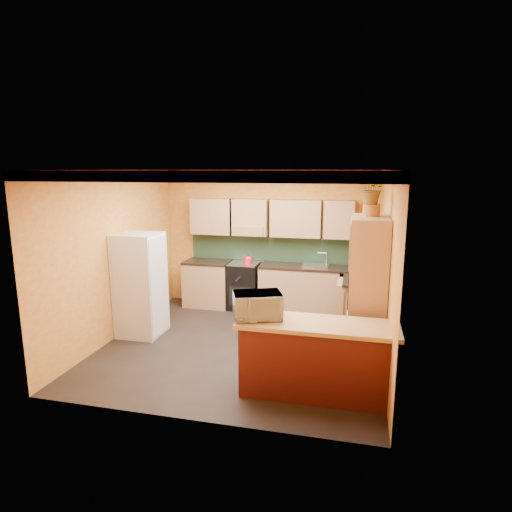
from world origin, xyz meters
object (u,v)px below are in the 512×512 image
(breakfast_bar, at_px, (316,361))
(microwave, at_px, (257,305))
(fridge, at_px, (140,285))
(pantry, at_px, (367,294))
(base_cabinets_back, at_px, (275,288))
(stove, at_px, (244,286))

(breakfast_bar, distance_m, microwave, 0.98)
(fridge, height_order, pantry, pantry)
(base_cabinets_back, bearing_deg, pantry, -51.56)
(pantry, height_order, breakfast_bar, pantry)
(stove, bearing_deg, base_cabinets_back, 0.00)
(fridge, relative_size, pantry, 0.81)
(stove, xyz_separation_m, pantry, (2.29, -2.10, 0.59))
(stove, xyz_separation_m, fridge, (-1.31, -1.71, 0.39))
(stove, relative_size, pantry, 0.43)
(stove, distance_m, pantry, 3.16)
(base_cabinets_back, xyz_separation_m, pantry, (1.67, -2.10, 0.61))
(pantry, height_order, microwave, pantry)
(stove, relative_size, fridge, 0.54)
(fridge, relative_size, microwave, 2.97)
(pantry, bearing_deg, breakfast_bar, -121.59)
(breakfast_bar, bearing_deg, pantry, 58.41)
(pantry, bearing_deg, stove, 137.51)
(pantry, bearing_deg, microwave, -144.30)
(microwave, bearing_deg, pantry, 14.11)
(base_cabinets_back, distance_m, stove, 0.63)
(stove, height_order, fridge, fridge)
(pantry, relative_size, microwave, 3.67)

